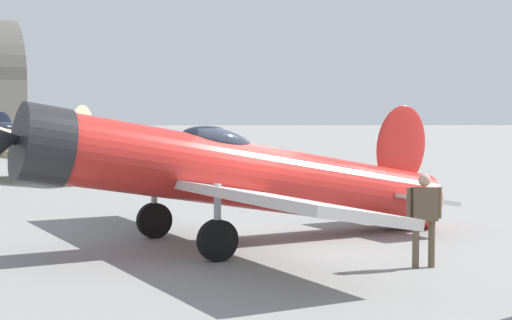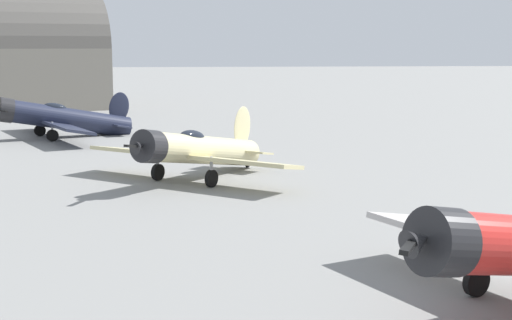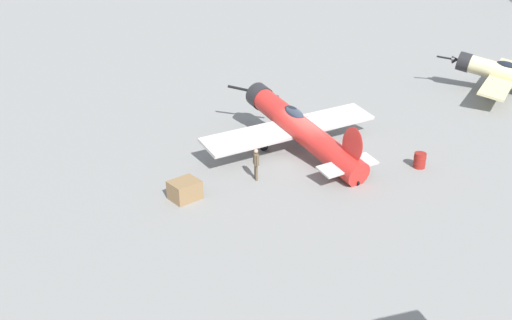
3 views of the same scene
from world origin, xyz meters
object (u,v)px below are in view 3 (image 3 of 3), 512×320
(airplane_mid_apron, at_px, (510,75))
(equipment_crate, at_px, (185,190))
(airplane_foreground, at_px, (298,128))
(fuel_drum, at_px, (420,160))
(ground_crew_mechanic, at_px, (256,161))

(airplane_mid_apron, height_order, equipment_crate, airplane_mid_apron)
(airplane_foreground, bearing_deg, equipment_crate, 102.15)
(airplane_foreground, xyz_separation_m, fuel_drum, (3.05, 6.14, -1.06))
(airplane_foreground, relative_size, equipment_crate, 6.21)
(ground_crew_mechanic, distance_m, fuel_drum, 9.04)
(airplane_mid_apron, height_order, ground_crew_mechanic, airplane_mid_apron)
(airplane_foreground, height_order, fuel_drum, airplane_foreground)
(airplane_mid_apron, distance_m, fuel_drum, 16.78)
(equipment_crate, bearing_deg, airplane_foreground, 126.70)
(equipment_crate, bearing_deg, ground_crew_mechanic, 113.75)
(airplane_foreground, height_order, ground_crew_mechanic, airplane_foreground)
(airplane_foreground, relative_size, airplane_mid_apron, 1.11)
(ground_crew_mechanic, bearing_deg, airplane_foreground, -135.62)
(equipment_crate, relative_size, fuel_drum, 2.10)
(airplane_mid_apron, xyz_separation_m, fuel_drum, (11.68, -12.01, -1.04))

